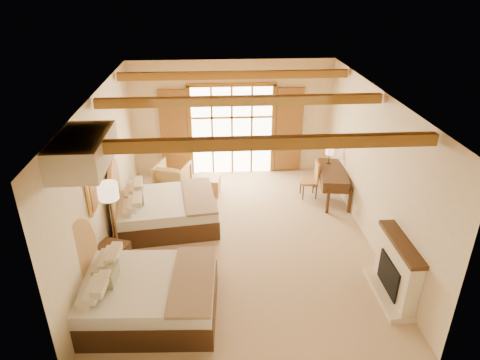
{
  "coord_description": "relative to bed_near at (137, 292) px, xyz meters",
  "views": [
    {
      "loc": [
        -0.54,
        -7.82,
        5.28
      ],
      "look_at": [
        0.0,
        0.2,
        1.32
      ],
      "focal_mm": 32.0,
      "sensor_mm": 36.0,
      "label": 1
    }
  ],
  "objects": [
    {
      "name": "nightstand",
      "position": [
        -0.61,
        1.07,
        -0.13
      ],
      "size": [
        0.69,
        0.69,
        0.65
      ],
      "primitive_type": "cube",
      "rotation": [
        0.0,
        0.0,
        -0.34
      ],
      "color": "#412A14",
      "rests_on": "floor"
    },
    {
      "name": "floor",
      "position": [
        1.89,
        2.15,
        -0.46
      ],
      "size": [
        7.0,
        7.0,
        0.0
      ],
      "primitive_type": "plane",
      "color": "tan",
      "rests_on": "ground"
    },
    {
      "name": "painting",
      "position": [
        -0.82,
        1.4,
        1.29
      ],
      "size": [
        0.06,
        0.95,
        0.75
      ],
      "color": "gold",
      "rests_on": "wall_left"
    },
    {
      "name": "bed_far",
      "position": [
        0.07,
        2.82,
        -0.01
      ],
      "size": [
        2.43,
        1.94,
        1.48
      ],
      "rotation": [
        0.0,
        0.0,
        0.12
      ],
      "color": "#412A14",
      "rests_on": "floor"
    },
    {
      "name": "fireplace",
      "position": [
        4.48,
        0.15,
        0.05
      ],
      "size": [
        0.46,
        1.4,
        1.16
      ],
      "color": "beige",
      "rests_on": "ground"
    },
    {
      "name": "desk_chair",
      "position": [
        3.79,
        3.97,
        -0.16
      ],
      "size": [
        0.45,
        0.45,
        0.96
      ],
      "rotation": [
        0.0,
        0.0,
        -0.06
      ],
      "color": "#9E5C31",
      "rests_on": "floor"
    },
    {
      "name": "wall_right",
      "position": [
        4.64,
        2.15,
        1.14
      ],
      "size": [
        0.0,
        7.0,
        7.0
      ],
      "primitive_type": "plane",
      "rotation": [
        1.57,
        0.0,
        -1.57
      ],
      "color": "beige",
      "rests_on": "ground"
    },
    {
      "name": "ceiling",
      "position": [
        1.89,
        2.15,
        2.74
      ],
      "size": [
        7.0,
        7.0,
        0.0
      ],
      "primitive_type": "plane",
      "rotation": [
        3.14,
        0.0,
        0.0
      ],
      "color": "#B87B35",
      "rests_on": "ground"
    },
    {
      "name": "wall_left",
      "position": [
        -0.86,
        2.15,
        1.14
      ],
      "size": [
        0.0,
        7.0,
        7.0
      ],
      "primitive_type": "plane",
      "rotation": [
        1.57,
        0.0,
        1.57
      ],
      "color": "beige",
      "rests_on": "ground"
    },
    {
      "name": "bed_near",
      "position": [
        0.0,
        0.0,
        0.0
      ],
      "size": [
        2.38,
        1.85,
        1.51
      ],
      "rotation": [
        0.0,
        0.0,
        -0.05
      ],
      "color": "#412A14",
      "rests_on": "floor"
    },
    {
      "name": "armchair",
      "position": [
        0.26,
        4.6,
        -0.08
      ],
      "size": [
        1.04,
        1.05,
        0.76
      ],
      "primitive_type": "imported",
      "rotation": [
        0.0,
        0.0,
        -3.48
      ],
      "color": "tan",
      "rests_on": "floor"
    },
    {
      "name": "floor_lamp",
      "position": [
        -0.61,
        1.47,
        1.04
      ],
      "size": [
        0.37,
        0.37,
        1.76
      ],
      "color": "#382C19",
      "rests_on": "floor"
    },
    {
      "name": "ottoman",
      "position": [
        1.18,
        4.37,
        -0.24
      ],
      "size": [
        0.69,
        0.69,
        0.44
      ],
      "primitive_type": "cube",
      "rotation": [
        0.0,
        0.0,
        -0.14
      ],
      "color": "#AC7847",
      "rests_on": "floor"
    },
    {
      "name": "canopy_valance",
      "position": [
        -0.51,
        0.15,
        2.49
      ],
      "size": [
        0.7,
        1.4,
        0.45
      ],
      "primitive_type": "cube",
      "color": "beige",
      "rests_on": "ceiling"
    },
    {
      "name": "desk_lamp",
      "position": [
        4.31,
        4.24,
        0.66
      ],
      "size": [
        0.21,
        0.21,
        0.41
      ],
      "color": "#382C19",
      "rests_on": "desk"
    },
    {
      "name": "desk",
      "position": [
        4.31,
        3.8,
        -0.03
      ],
      "size": [
        0.85,
        1.57,
        0.81
      ],
      "rotation": [
        0.0,
        0.0,
        -0.15
      ],
      "color": "#412A14",
      "rests_on": "floor"
    },
    {
      "name": "ceiling_beams",
      "position": [
        1.89,
        2.15,
        2.62
      ],
      "size": [
        5.39,
        4.6,
        0.18
      ],
      "primitive_type": null,
      "color": "brown",
      "rests_on": "ceiling"
    },
    {
      "name": "french_doors",
      "position": [
        1.89,
        5.59,
        0.79
      ],
      "size": [
        3.95,
        0.08,
        2.6
      ],
      "color": "white",
      "rests_on": "ground"
    },
    {
      "name": "wall_back",
      "position": [
        1.89,
        5.65,
        1.14
      ],
      "size": [
        5.5,
        0.0,
        5.5
      ],
      "primitive_type": "plane",
      "rotation": [
        1.57,
        0.0,
        0.0
      ],
      "color": "beige",
      "rests_on": "ground"
    }
  ]
}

